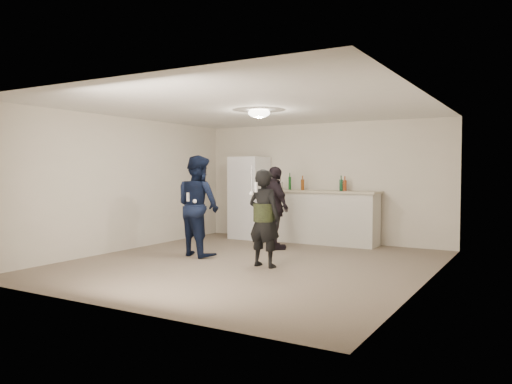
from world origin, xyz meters
The scene contains 21 objects.
floor centered at (0.00, 0.00, 0.00)m, with size 6.00×6.00×0.00m, color #6B5B4C.
ceiling centered at (0.00, 0.00, 2.50)m, with size 6.00×6.00×0.00m, color silver.
wall_back centered at (0.00, 3.00, 1.25)m, with size 6.00×6.00×0.00m, color beige.
wall_front centered at (0.00, -3.00, 1.25)m, with size 6.00×6.00×0.00m, color beige.
wall_left centered at (-2.75, 0.00, 1.25)m, with size 6.00×6.00×0.00m, color beige.
wall_right centered at (2.75, 0.00, 1.25)m, with size 6.00×6.00×0.00m, color beige.
counter centered at (-0.02, 2.67, 0.53)m, with size 2.60×0.56×1.05m, color beige.
counter_top centered at (-0.02, 2.67, 1.07)m, with size 2.68×0.64×0.04m, color beige.
fridge centered at (-1.57, 2.60, 0.90)m, with size 0.70×0.70×1.80m, color white.
fridge_handle centered at (-1.29, 2.23, 1.30)m, with size 0.02×0.02×0.60m, color silver.
ceiling_dome centered at (0.00, 0.30, 2.45)m, with size 0.36×0.36×0.16m, color white.
shaker centered at (-0.82, 2.66, 1.18)m, with size 0.08×0.08×0.17m, color silver.
man centered at (-1.18, 0.19, 0.88)m, with size 0.86×0.67×1.77m, color #0E1A3B.
woman centered at (0.33, -0.12, 0.76)m, with size 0.56×0.36×1.52m, color black.
camo_shorts centered at (0.33, -0.12, 0.85)m, with size 0.34×0.34×0.28m, color #2E3D1B.
spectator centered at (-0.33, 1.48, 0.79)m, with size 0.93×0.39×1.58m, color black.
remote_man centered at (-1.18, -0.09, 1.05)m, with size 0.04×0.04×0.15m, color silver.
nunchuk_man centered at (-1.06, -0.06, 0.98)m, with size 0.07×0.07×0.07m, color white.
remote_woman centered at (0.33, -0.37, 1.25)m, with size 0.04×0.04×0.15m, color white.
nunchuk_woman centered at (0.23, -0.34, 1.15)m, with size 0.07×0.07×0.07m, color white.
bottle_cluster centered at (0.06, 2.75, 1.21)m, with size 1.30×0.14×0.28m.
Camera 1 is at (4.11, -6.85, 1.51)m, focal length 35.00 mm.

